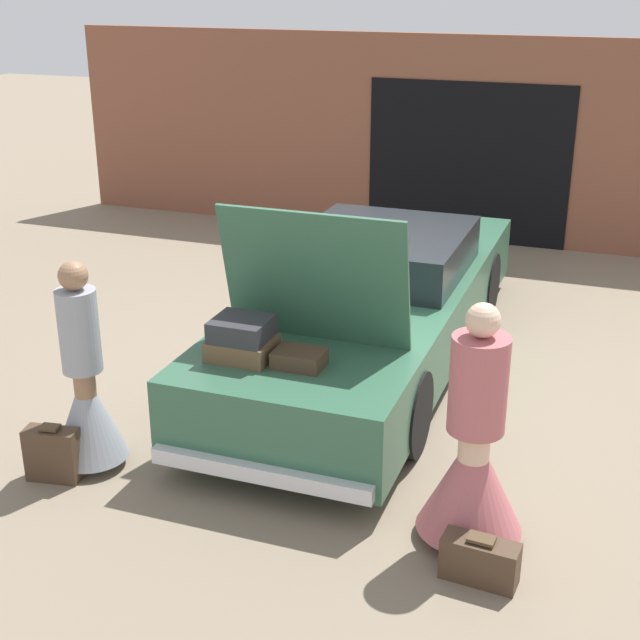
{
  "coord_description": "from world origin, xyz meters",
  "views": [
    {
      "loc": [
        2.27,
        -7.71,
        3.62
      ],
      "look_at": [
        0.0,
        -1.48,
        0.98
      ],
      "focal_mm": 50.0,
      "sensor_mm": 36.0,
      "label": 1
    }
  ],
  "objects_px": {
    "person_left": "(86,395)",
    "person_right": "(473,460)",
    "suitcase_beside_left_person": "(53,454)",
    "suitcase_beside_right_person": "(480,560)",
    "car": "(373,305)"
  },
  "relations": [
    {
      "from": "car",
      "to": "suitcase_beside_left_person",
      "type": "xyz_separation_m",
      "value": [
        -1.62,
        -2.92,
        -0.37
      ]
    },
    {
      "from": "car",
      "to": "person_left",
      "type": "height_order",
      "value": "car"
    },
    {
      "from": "person_left",
      "to": "suitcase_beside_left_person",
      "type": "xyz_separation_m",
      "value": [
        -0.15,
        -0.28,
        -0.39
      ]
    },
    {
      "from": "car",
      "to": "person_left",
      "type": "xyz_separation_m",
      "value": [
        -1.47,
        -2.64,
        0.01
      ]
    },
    {
      "from": "car",
      "to": "person_left",
      "type": "distance_m",
      "value": 3.02
    },
    {
      "from": "person_left",
      "to": "person_right",
      "type": "relative_size",
      "value": 0.98
    },
    {
      "from": "person_right",
      "to": "suitcase_beside_left_person",
      "type": "bearing_deg",
      "value": 110.54
    },
    {
      "from": "person_right",
      "to": "suitcase_beside_left_person",
      "type": "relative_size",
      "value": 3.79
    },
    {
      "from": "suitcase_beside_right_person",
      "to": "car",
      "type": "bearing_deg",
      "value": 118.38
    },
    {
      "from": "person_left",
      "to": "suitcase_beside_left_person",
      "type": "distance_m",
      "value": 0.5
    },
    {
      "from": "person_right",
      "to": "suitcase_beside_left_person",
      "type": "distance_m",
      "value": 3.13
    },
    {
      "from": "car",
      "to": "person_left",
      "type": "bearing_deg",
      "value": -119.1
    },
    {
      "from": "person_left",
      "to": "car",
      "type": "bearing_deg",
      "value": 145.87
    },
    {
      "from": "suitcase_beside_right_person",
      "to": "suitcase_beside_left_person",
      "type": "bearing_deg",
      "value": 178.24
    },
    {
      "from": "person_left",
      "to": "suitcase_beside_left_person",
      "type": "bearing_deg",
      "value": -32.75
    }
  ]
}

